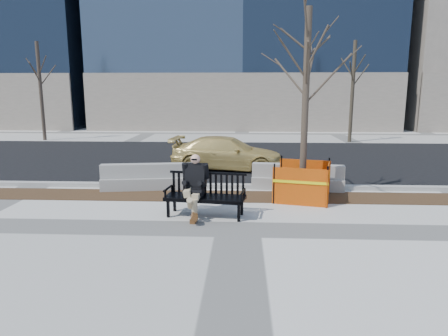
# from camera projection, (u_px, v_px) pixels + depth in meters

# --- Properties ---
(ground) EXTENTS (120.00, 120.00, 0.00)m
(ground) POSITION_uv_depth(u_px,v_px,m) (238.00, 229.00, 8.34)
(ground) COLOR beige
(ground) RESTS_ON ground
(mulch_strip) EXTENTS (40.00, 1.20, 0.02)m
(mulch_strip) POSITION_uv_depth(u_px,v_px,m) (239.00, 196.00, 10.89)
(mulch_strip) COLOR #47301C
(mulch_strip) RESTS_ON ground
(asphalt_street) EXTENTS (60.00, 10.40, 0.01)m
(asphalt_street) POSITION_uv_depth(u_px,v_px,m) (241.00, 158.00, 16.97)
(asphalt_street) COLOR black
(asphalt_street) RESTS_ON ground
(curb) EXTENTS (60.00, 0.25, 0.12)m
(curb) POSITION_uv_depth(u_px,v_px,m) (240.00, 186.00, 11.81)
(curb) COLOR #9E9B93
(curb) RESTS_ON ground
(bench) EXTENTS (1.95, 0.92, 1.00)m
(bench) POSITION_uv_depth(u_px,v_px,m) (205.00, 216.00, 9.22)
(bench) COLOR black
(bench) RESTS_ON ground
(seated_man) EXTENTS (0.74, 1.08, 1.41)m
(seated_man) POSITION_uv_depth(u_px,v_px,m) (195.00, 215.00, 9.32)
(seated_man) COLOR black
(seated_man) RESTS_ON ground
(tree_fence) EXTENTS (2.51, 2.51, 5.22)m
(tree_fence) POSITION_uv_depth(u_px,v_px,m) (302.00, 199.00, 10.66)
(tree_fence) COLOR #FF520A
(tree_fence) RESTS_ON ground
(sedan) EXTENTS (4.26, 2.14, 1.19)m
(sedan) POSITION_uv_depth(u_px,v_px,m) (227.00, 169.00, 14.67)
(sedan) COLOR tan
(sedan) RESTS_ON ground
(jersey_barrier_left) EXTENTS (2.72, 0.93, 0.77)m
(jersey_barrier_left) POSITION_uv_depth(u_px,v_px,m) (148.00, 189.00, 11.71)
(jersey_barrier_left) COLOR gray
(jersey_barrier_left) RESTS_ON ground
(jersey_barrier_right) EXTENTS (2.68, 0.85, 0.75)m
(jersey_barrier_right) POSITION_uv_depth(u_px,v_px,m) (297.00, 189.00, 11.70)
(jersey_barrier_right) COLOR gray
(jersey_barrier_right) RESTS_ON ground
(far_tree_left) EXTENTS (2.85, 2.85, 5.95)m
(far_tree_left) POSITION_uv_depth(u_px,v_px,m) (45.00, 140.00, 23.16)
(far_tree_left) COLOR #47392D
(far_tree_left) RESTS_ON ground
(far_tree_right) EXTENTS (2.44, 2.44, 5.90)m
(far_tree_right) POSITION_uv_depth(u_px,v_px,m) (349.00, 142.00, 22.33)
(far_tree_right) COLOR #3F3628
(far_tree_right) RESTS_ON ground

